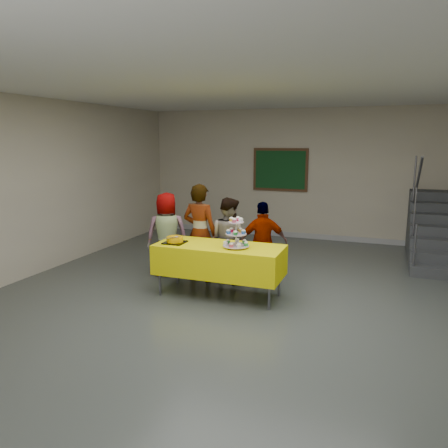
# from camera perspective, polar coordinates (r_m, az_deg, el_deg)

# --- Properties ---
(room_shell) EXTENTS (10.00, 10.04, 3.02)m
(room_shell) POSITION_cam_1_polar(r_m,az_deg,el_deg) (5.40, 3.41, 9.27)
(room_shell) COLOR #4C514C
(room_shell) RESTS_ON ground
(bake_table) EXTENTS (1.88, 0.78, 0.77)m
(bake_table) POSITION_cam_1_polar(r_m,az_deg,el_deg) (6.45, -0.63, -4.63)
(bake_table) COLOR #595960
(bake_table) RESTS_ON ground
(cupcake_stand) EXTENTS (0.38, 0.38, 0.44)m
(cupcake_stand) POSITION_cam_1_polar(r_m,az_deg,el_deg) (6.21, 1.58, -1.56)
(cupcake_stand) COLOR silver
(cupcake_stand) RESTS_ON bake_table
(bear_cake) EXTENTS (0.32, 0.36, 0.12)m
(bear_cake) POSITION_cam_1_polar(r_m,az_deg,el_deg) (6.56, -6.45, -1.98)
(bear_cake) COLOR black
(bear_cake) RESTS_ON bake_table
(schoolchild_a) EXTENTS (0.82, 0.70, 1.42)m
(schoolchild_a) POSITION_cam_1_polar(r_m,az_deg,el_deg) (7.48, -7.46, -1.31)
(schoolchild_a) COLOR slate
(schoolchild_a) RESTS_ON ground
(schoolchild_b) EXTENTS (0.61, 0.42, 1.60)m
(schoolchild_b) POSITION_cam_1_polar(r_m,az_deg,el_deg) (7.10, -3.17, -1.15)
(schoolchild_b) COLOR slate
(schoolchild_b) RESTS_ON ground
(schoolchild_c) EXTENTS (0.82, 0.73, 1.38)m
(schoolchild_c) POSITION_cam_1_polar(r_m,az_deg,el_deg) (7.10, 0.59, -2.05)
(schoolchild_c) COLOR slate
(schoolchild_c) RESTS_ON ground
(schoolchild_d) EXTENTS (0.84, 0.61, 1.33)m
(schoolchild_d) POSITION_cam_1_polar(r_m,az_deg,el_deg) (7.01, 5.13, -2.48)
(schoolchild_d) COLOR #5D5C66
(schoolchild_d) RESTS_ON ground
(staircase) EXTENTS (1.30, 2.40, 2.04)m
(staircase) POSITION_cam_1_polar(r_m,az_deg,el_deg) (9.50, 26.83, -1.17)
(staircase) COLOR #424447
(staircase) RESTS_ON ground
(noticeboard) EXTENTS (1.30, 0.05, 1.00)m
(noticeboard) POSITION_cam_1_polar(r_m,az_deg,el_deg) (10.40, 7.36, 7.05)
(noticeboard) COLOR #472B16
(noticeboard) RESTS_ON ground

